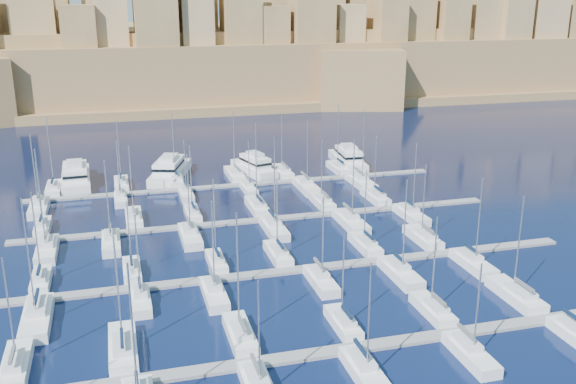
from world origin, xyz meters
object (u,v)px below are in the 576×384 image
object	(u,v)px
sailboat_0	(16,365)
motor_yacht_b	(170,170)
motor_yacht_c	(254,166)
sailboat_4	(433,310)
motor_yacht_d	(348,158)
sailboat_2	(240,334)
motor_yacht_a	(76,176)

from	to	relation	value
sailboat_0	motor_yacht_b	xyz separation A→B (m)	(22.68, 71.04, 0.99)
sailboat_0	motor_yacht_c	size ratio (longest dim) A/B	0.86
sailboat_0	sailboat_4	bearing A→B (deg)	-0.36
sailboat_0	motor_yacht_d	distance (m)	94.44
sailboat_4	motor_yacht_c	bearing A→B (deg)	95.83
sailboat_0	motor_yacht_b	distance (m)	74.58
sailboat_2	sailboat_4	world-z (taller)	sailboat_2
motor_yacht_b	motor_yacht_d	distance (m)	40.50
motor_yacht_c	motor_yacht_d	bearing A→B (deg)	2.80
motor_yacht_a	motor_yacht_d	distance (m)	59.85
motor_yacht_c	motor_yacht_b	bearing A→B (deg)	173.92
sailboat_0	motor_yacht_d	size ratio (longest dim) A/B	0.76
sailboat_4	motor_yacht_d	distance (m)	72.13
motor_yacht_b	motor_yacht_c	bearing A→B (deg)	-6.08
motor_yacht_a	motor_yacht_d	bearing A→B (deg)	-0.79
sailboat_0	sailboat_2	world-z (taller)	sailboat_2
motor_yacht_d	sailboat_4	bearing A→B (deg)	-102.20
sailboat_0	motor_yacht_d	world-z (taller)	sailboat_0
sailboat_0	sailboat_4	distance (m)	47.93
sailboat_4	motor_yacht_d	bearing A→B (deg)	77.80
sailboat_0	sailboat_2	size ratio (longest dim) A/B	0.83
sailboat_2	sailboat_4	size ratio (longest dim) A/B	1.20
sailboat_2	motor_yacht_b	world-z (taller)	sailboat_2
sailboat_2	sailboat_0	bearing A→B (deg)	-179.90
sailboat_2	motor_yacht_a	distance (m)	73.90
motor_yacht_a	motor_yacht_c	xyz separation A→B (m)	(37.52, -1.92, 0.00)
sailboat_2	sailboat_4	distance (m)	24.06
sailboat_4	motor_yacht_b	bearing A→B (deg)	109.49
sailboat_2	motor_yacht_d	xyz separation A→B (m)	(39.30, 70.16, 0.97)
motor_yacht_a	sailboat_0	bearing A→B (deg)	-92.68
sailboat_0	sailboat_2	distance (m)	23.87
sailboat_4	motor_yacht_c	distance (m)	69.77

